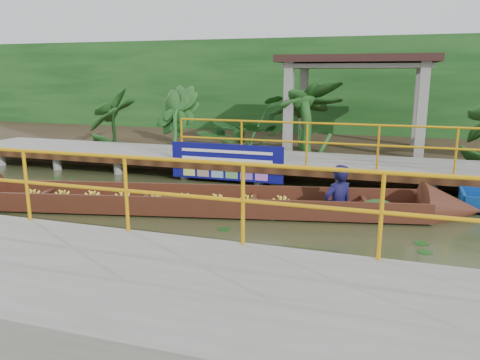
% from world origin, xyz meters
% --- Properties ---
extents(ground, '(80.00, 80.00, 0.00)m').
position_xyz_m(ground, '(0.00, 0.00, 0.00)').
color(ground, '#2D3118').
rests_on(ground, ground).
extents(land_strip, '(30.00, 8.00, 0.45)m').
position_xyz_m(land_strip, '(0.00, 7.50, 0.23)').
color(land_strip, '#302618').
rests_on(land_strip, ground).
extents(far_dock, '(16.00, 2.06, 1.66)m').
position_xyz_m(far_dock, '(0.02, 3.43, 0.48)').
color(far_dock, slate).
rests_on(far_dock, ground).
extents(near_dock, '(18.00, 2.40, 1.73)m').
position_xyz_m(near_dock, '(1.00, -4.20, 0.30)').
color(near_dock, slate).
rests_on(near_dock, ground).
extents(pavilion, '(4.40, 3.00, 3.00)m').
position_xyz_m(pavilion, '(3.00, 6.30, 2.82)').
color(pavilion, slate).
rests_on(pavilion, ground).
extents(foliage_backdrop, '(30.00, 0.80, 4.00)m').
position_xyz_m(foliage_backdrop, '(0.00, 10.00, 2.00)').
color(foliage_backdrop, '#133B14').
rests_on(foliage_backdrop, ground).
extents(vendor_boat, '(10.89, 3.30, 2.26)m').
position_xyz_m(vendor_boat, '(0.73, 0.19, 0.24)').
color(vendor_boat, '#3C1B10').
rests_on(vendor_boat, ground).
extents(blue_banner, '(2.90, 0.04, 0.91)m').
position_xyz_m(blue_banner, '(0.22, 2.48, 0.56)').
color(blue_banner, navy).
rests_on(blue_banner, ground).
extents(tropical_plants, '(14.40, 1.40, 1.75)m').
position_xyz_m(tropical_plants, '(1.49, 5.30, 1.33)').
color(tropical_plants, '#133B14').
rests_on(tropical_plants, ground).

